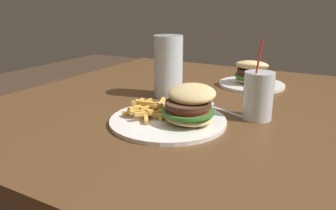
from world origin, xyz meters
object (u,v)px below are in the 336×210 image
(meal_plate_near, at_px, (177,112))
(beer_glass, at_px, (168,69))
(meal_plate_far, at_px, (252,77))
(juice_glass, at_px, (258,98))
(spoon, at_px, (208,104))

(meal_plate_near, distance_m, beer_glass, 0.25)
(meal_plate_near, xyz_separation_m, meal_plate_far, (0.06, 0.46, 0.00))
(meal_plate_far, bearing_deg, meal_plate_near, -97.17)
(juice_glass, distance_m, spoon, 0.16)
(beer_glass, bearing_deg, spoon, -14.02)
(beer_glass, relative_size, spoon, 1.20)
(spoon, distance_m, meal_plate_far, 0.29)
(beer_glass, relative_size, juice_glass, 0.94)
(juice_glass, bearing_deg, spoon, 166.74)
(meal_plate_near, xyz_separation_m, juice_glass, (0.16, 0.13, 0.02))
(meal_plate_near, distance_m, spoon, 0.17)
(juice_glass, relative_size, spoon, 1.28)
(beer_glass, height_order, juice_glass, juice_glass)
(juice_glass, height_order, meal_plate_far, juice_glass)
(meal_plate_near, bearing_deg, meal_plate_far, 82.83)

